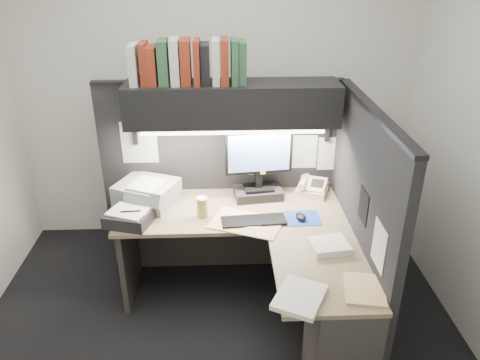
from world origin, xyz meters
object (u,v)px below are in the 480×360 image
Objects in this scene: keyboard at (254,221)px; notebook_stack at (129,218)px; telephone at (312,188)px; printer at (147,193)px; desk at (280,285)px; monitor at (259,172)px; coffee_cup at (202,208)px; overhead_shelf at (232,103)px.

notebook_stack reaches higher than keyboard.
keyboard is at bearing -1.61° from notebook_stack.
keyboard is 0.67m from telephone.
telephone is at bearing 36.31° from keyboard.
printer reaches higher than keyboard.
desk is 4.00× the size of printer.
monitor is 0.54m from coffee_cup.
monitor is 1.32× the size of printer.
printer is (-0.87, -0.05, -0.14)m from monitor.
overhead_shelf is 5.05× the size of notebook_stack.
telephone is at bearing 27.27° from printer.
keyboard is 0.87m from printer.
printer is (-1.31, -0.11, 0.04)m from telephone.
desk is at bearing -89.31° from monitor.
monitor is at bearing -2.88° from overhead_shelf.
overhead_shelf is at bearing 111.79° from desk.
overhead_shelf is at bearing 104.45° from keyboard.
notebook_stack is (-0.96, -0.36, -0.18)m from monitor.
monitor is (0.20, -0.01, -0.55)m from overhead_shelf.
monitor is at bearing -151.86° from telephone.
monitor is 1.04m from notebook_stack.
telephone is 1.46m from notebook_stack.
coffee_cup reaches higher than notebook_stack.
telephone is (0.50, 0.44, 0.04)m from keyboard.
printer is at bearing 176.31° from monitor.
telephone is 0.57× the size of printer.
printer is 1.38× the size of notebook_stack.
overhead_shelf reaches higher than monitor.
desk is 1.33m from overhead_shelf.
coffee_cup is at bearing -5.63° from printer.
coffee_cup is 0.34× the size of printer.
monitor is 1.82× the size of notebook_stack.
keyboard is 0.89m from notebook_stack.
notebook_stack is (-1.40, -0.42, -0.00)m from telephone.
notebook_stack is at bearing -171.48° from coffee_cup.
desk is 1.10× the size of overhead_shelf.
keyboard is at bearing -0.03° from printer.
overhead_shelf is 10.87× the size of coffee_cup.
printer is 0.33m from notebook_stack.
overhead_shelf is (-0.30, 0.75, 1.06)m from desk.
monitor is 0.44m from keyboard.
telephone is 1.31m from printer.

